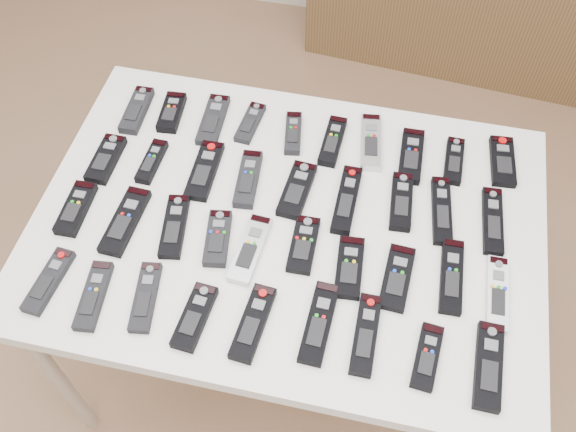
% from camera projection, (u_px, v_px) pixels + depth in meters
% --- Properties ---
extents(ground, '(4.00, 4.00, 0.00)m').
position_uv_depth(ground, '(257.00, 378.00, 2.16)').
color(ground, '#8C6747').
rests_on(ground, ground).
extents(table, '(1.25, 0.88, 0.78)m').
position_uv_depth(table, '(288.00, 234.00, 1.63)').
color(table, white).
rests_on(table, ground).
extents(remote_0, '(0.06, 0.17, 0.02)m').
position_uv_depth(remote_0, '(137.00, 110.00, 1.79)').
color(remote_0, black).
rests_on(remote_0, table).
extents(remote_1, '(0.07, 0.14, 0.02)m').
position_uv_depth(remote_1, '(172.00, 112.00, 1.78)').
color(remote_1, black).
rests_on(remote_1, table).
extents(remote_2, '(0.07, 0.18, 0.02)m').
position_uv_depth(remote_2, '(213.00, 120.00, 1.77)').
color(remote_2, black).
rests_on(remote_2, table).
extents(remote_3, '(0.06, 0.15, 0.02)m').
position_uv_depth(remote_3, '(250.00, 123.00, 1.76)').
color(remote_3, black).
rests_on(remote_3, table).
extents(remote_4, '(0.06, 0.15, 0.02)m').
position_uv_depth(remote_4, '(293.00, 133.00, 1.74)').
color(remote_4, black).
rests_on(remote_4, table).
extents(remote_5, '(0.05, 0.17, 0.02)m').
position_uv_depth(remote_5, '(333.00, 141.00, 1.72)').
color(remote_5, black).
rests_on(remote_5, table).
extents(remote_6, '(0.08, 0.19, 0.02)m').
position_uv_depth(remote_6, '(371.00, 142.00, 1.72)').
color(remote_6, '#B7B7BC').
rests_on(remote_6, table).
extents(remote_7, '(0.06, 0.18, 0.02)m').
position_uv_depth(remote_7, '(411.00, 156.00, 1.69)').
color(remote_7, black).
rests_on(remote_7, table).
extents(remote_8, '(0.05, 0.15, 0.02)m').
position_uv_depth(remote_8, '(454.00, 161.00, 1.68)').
color(remote_8, black).
rests_on(remote_8, table).
extents(remote_9, '(0.07, 0.17, 0.02)m').
position_uv_depth(remote_9, '(503.00, 161.00, 1.68)').
color(remote_9, black).
rests_on(remote_9, table).
extents(remote_10, '(0.06, 0.16, 0.02)m').
position_uv_depth(remote_10, '(106.00, 159.00, 1.68)').
color(remote_10, black).
rests_on(remote_10, table).
extents(remote_11, '(0.04, 0.14, 0.02)m').
position_uv_depth(remote_11, '(152.00, 162.00, 1.68)').
color(remote_11, black).
rests_on(remote_11, table).
extents(remote_12, '(0.06, 0.19, 0.02)m').
position_uv_depth(remote_12, '(205.00, 170.00, 1.66)').
color(remote_12, black).
rests_on(remote_12, table).
extents(remote_13, '(0.07, 0.18, 0.02)m').
position_uv_depth(remote_13, '(248.00, 179.00, 1.64)').
color(remote_13, black).
rests_on(remote_13, table).
extents(remote_14, '(0.07, 0.18, 0.02)m').
position_uv_depth(remote_14, '(297.00, 190.00, 1.62)').
color(remote_14, black).
rests_on(remote_14, table).
extents(remote_15, '(0.05, 0.20, 0.02)m').
position_uv_depth(remote_15, '(347.00, 200.00, 1.60)').
color(remote_15, black).
rests_on(remote_15, table).
extents(remote_16, '(0.06, 0.17, 0.02)m').
position_uv_depth(remote_16, '(401.00, 202.00, 1.60)').
color(remote_16, black).
rests_on(remote_16, table).
extents(remote_17, '(0.07, 0.20, 0.02)m').
position_uv_depth(remote_17, '(442.00, 210.00, 1.59)').
color(remote_17, black).
rests_on(remote_17, table).
extents(remote_18, '(0.06, 0.20, 0.02)m').
position_uv_depth(remote_18, '(493.00, 221.00, 1.57)').
color(remote_18, black).
rests_on(remote_18, table).
extents(remote_19, '(0.06, 0.16, 0.02)m').
position_uv_depth(remote_19, '(76.00, 208.00, 1.59)').
color(remote_19, black).
rests_on(remote_19, table).
extents(remote_20, '(0.07, 0.20, 0.02)m').
position_uv_depth(remote_20, '(125.00, 221.00, 1.57)').
color(remote_20, black).
rests_on(remote_20, table).
extents(remote_21, '(0.08, 0.19, 0.02)m').
position_uv_depth(remote_21, '(174.00, 226.00, 1.56)').
color(remote_21, black).
rests_on(remote_21, table).
extents(remote_22, '(0.08, 0.16, 0.02)m').
position_uv_depth(remote_22, '(218.00, 238.00, 1.54)').
color(remote_22, black).
rests_on(remote_22, table).
extents(remote_23, '(0.07, 0.19, 0.02)m').
position_uv_depth(remote_23, '(250.00, 249.00, 1.52)').
color(remote_23, '#B7B7BC').
rests_on(remote_23, table).
extents(remote_24, '(0.06, 0.16, 0.02)m').
position_uv_depth(remote_24, '(303.00, 245.00, 1.53)').
color(remote_24, black).
rests_on(remote_24, table).
extents(remote_25, '(0.07, 0.16, 0.02)m').
position_uv_depth(remote_25, '(349.00, 267.00, 1.49)').
color(remote_25, black).
rests_on(remote_25, table).
extents(remote_26, '(0.07, 0.17, 0.02)m').
position_uv_depth(remote_26, '(397.00, 278.00, 1.48)').
color(remote_26, black).
rests_on(remote_26, table).
extents(remote_27, '(0.06, 0.20, 0.02)m').
position_uv_depth(remote_27, '(451.00, 276.00, 1.48)').
color(remote_27, black).
rests_on(remote_27, table).
extents(remote_28, '(0.05, 0.19, 0.02)m').
position_uv_depth(remote_28, '(497.00, 294.00, 1.45)').
color(remote_28, silver).
rests_on(remote_28, table).
extents(remote_29, '(0.06, 0.17, 0.02)m').
position_uv_depth(remote_29, '(49.00, 281.00, 1.47)').
color(remote_29, black).
rests_on(remote_29, table).
extents(remote_30, '(0.07, 0.18, 0.02)m').
position_uv_depth(remote_30, '(94.00, 296.00, 1.45)').
color(remote_30, black).
rests_on(remote_30, table).
extents(remote_31, '(0.07, 0.18, 0.02)m').
position_uv_depth(remote_31, '(145.00, 297.00, 1.45)').
color(remote_31, black).
rests_on(remote_31, table).
extents(remote_32, '(0.07, 0.16, 0.02)m').
position_uv_depth(remote_32, '(195.00, 317.00, 1.42)').
color(remote_32, black).
rests_on(remote_32, table).
extents(remote_33, '(0.07, 0.19, 0.02)m').
position_uv_depth(remote_33, '(253.00, 323.00, 1.41)').
color(remote_33, black).
rests_on(remote_33, table).
extents(remote_34, '(0.06, 0.20, 0.02)m').
position_uv_depth(remote_34, '(319.00, 323.00, 1.41)').
color(remote_34, black).
rests_on(remote_34, table).
extents(remote_35, '(0.05, 0.19, 0.02)m').
position_uv_depth(remote_35, '(366.00, 334.00, 1.39)').
color(remote_35, black).
rests_on(remote_35, table).
extents(remote_36, '(0.06, 0.15, 0.02)m').
position_uv_depth(remote_36, '(427.00, 357.00, 1.36)').
color(remote_36, black).
rests_on(remote_36, table).
extents(remote_37, '(0.06, 0.20, 0.02)m').
position_uv_depth(remote_37, '(489.00, 366.00, 1.35)').
color(remote_37, black).
rests_on(remote_37, table).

